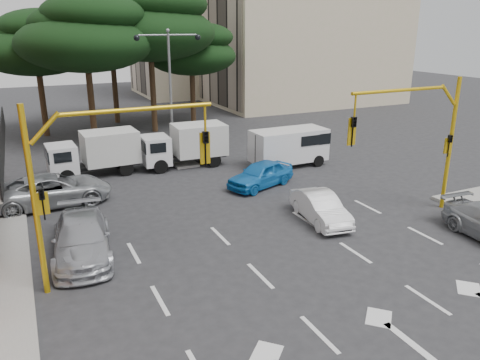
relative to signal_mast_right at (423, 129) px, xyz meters
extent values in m
plane|color=#28282B|center=(-6.80, -1.99, -3.88)|extent=(120.00, 120.00, 0.00)
cube|color=gray|center=(-6.80, 14.01, -3.81)|extent=(1.40, 6.00, 0.15)
cube|color=#C1B891|center=(13.20, 30.01, 5.12)|extent=(20.00, 12.00, 18.00)
cube|color=black|center=(3.14, 30.01, 4.62)|extent=(0.12, 11.04, 16.20)
cube|color=#C1B891|center=(6.20, 42.01, 4.12)|extent=(16.00, 12.00, 16.00)
cube|color=black|center=(-1.86, 42.01, 3.62)|extent=(0.12, 11.04, 14.20)
cylinder|color=#382616|center=(-10.80, 20.01, -1.41)|extent=(0.44, 0.44, 4.95)
ellipsoid|color=black|center=(-10.80, 20.01, 3.05)|extent=(9.15, 9.15, 3.87)
ellipsoid|color=black|center=(-10.20, 19.61, 4.92)|extent=(6.86, 6.86, 2.86)
ellipsoid|color=black|center=(-11.30, 20.31, 4.37)|extent=(6.07, 6.07, 2.64)
cylinder|color=#382616|center=(-5.80, 22.01, -1.18)|extent=(0.44, 0.44, 5.40)
ellipsoid|color=black|center=(-5.80, 22.01, 3.68)|extent=(9.98, 9.98, 4.22)
ellipsoid|color=black|center=(-5.20, 21.61, 5.72)|extent=(7.49, 7.49, 3.12)
ellipsoid|color=black|center=(-6.30, 22.31, 5.12)|extent=(6.62, 6.62, 2.88)
cylinder|color=#382616|center=(-13.80, 24.01, -1.63)|extent=(0.44, 0.44, 4.50)
ellipsoid|color=black|center=(-13.80, 24.01, 2.42)|extent=(8.32, 8.32, 3.52)
ellipsoid|color=black|center=(-13.20, 23.61, 4.12)|extent=(6.24, 6.24, 2.60)
ellipsoid|color=black|center=(-14.30, 24.31, 3.62)|extent=(5.52, 5.52, 2.40)
cylinder|color=#382616|center=(-1.80, 24.01, -1.86)|extent=(0.44, 0.44, 4.05)
ellipsoid|color=black|center=(-1.80, 24.01, 1.79)|extent=(7.49, 7.49, 3.17)
ellipsoid|color=black|center=(-1.20, 23.61, 3.32)|extent=(5.62, 5.62, 2.34)
ellipsoid|color=black|center=(-2.30, 24.31, 2.87)|extent=(4.97, 4.97, 2.16)
cylinder|color=#382616|center=(-7.80, 27.01, -1.41)|extent=(0.44, 0.44, 4.95)
ellipsoid|color=black|center=(-7.80, 27.01, 3.05)|extent=(9.15, 9.15, 3.87)
ellipsoid|color=black|center=(-7.20, 26.61, 4.92)|extent=(6.86, 6.86, 2.86)
ellipsoid|color=black|center=(-8.30, 27.31, 4.37)|extent=(6.07, 6.07, 2.64)
cylinder|color=gold|center=(1.80, 0.01, -0.88)|extent=(0.18, 0.18, 6.00)
cylinder|color=gold|center=(1.25, 0.01, 1.37)|extent=(0.95, 0.14, 0.95)
cylinder|color=gold|center=(-1.50, 0.01, 1.72)|extent=(4.80, 0.14, 0.14)
cylinder|color=gold|center=(-3.70, 0.01, 1.27)|extent=(0.08, 0.08, 0.90)
imported|color=black|center=(-3.70, 0.01, 0.22)|extent=(0.20, 0.24, 1.20)
cube|color=gold|center=(-3.70, 0.09, 0.22)|extent=(0.36, 0.06, 1.10)
imported|color=black|center=(1.58, -0.14, -0.88)|extent=(0.16, 0.20, 1.00)
cube|color=gold|center=(1.58, -0.04, -0.88)|extent=(0.35, 0.08, 0.70)
cylinder|color=gold|center=(-15.40, 0.01, -0.88)|extent=(0.18, 0.18, 6.00)
cylinder|color=gold|center=(-14.85, 0.01, 1.37)|extent=(0.95, 0.14, 0.95)
cylinder|color=gold|center=(-12.10, 0.01, 1.72)|extent=(4.80, 0.14, 0.14)
cylinder|color=gold|center=(-9.90, 0.01, 1.27)|extent=(0.08, 0.08, 0.90)
imported|color=black|center=(-9.90, 0.01, 0.22)|extent=(0.20, 0.24, 1.20)
cube|color=gold|center=(-9.90, 0.09, 0.22)|extent=(0.36, 0.06, 1.10)
imported|color=black|center=(-15.18, -0.14, -0.88)|extent=(0.16, 0.20, 1.00)
cube|color=gold|center=(-15.18, -0.04, -0.88)|extent=(0.35, 0.08, 0.70)
cylinder|color=slate|center=(-6.80, 14.01, 0.02)|extent=(0.16, 0.16, 7.50)
cylinder|color=slate|center=(-7.70, 14.01, 3.67)|extent=(1.80, 0.10, 0.10)
sphere|color=black|center=(-8.70, 14.01, 3.52)|extent=(0.36, 0.36, 0.36)
cylinder|color=slate|center=(-5.90, 14.01, 3.67)|extent=(1.80, 0.10, 0.10)
sphere|color=black|center=(-4.90, 14.01, 3.52)|extent=(0.36, 0.36, 0.36)
sphere|color=slate|center=(-6.80, 14.01, 3.92)|extent=(0.24, 0.24, 0.24)
imported|color=white|center=(-4.28, 1.08, -3.26)|extent=(1.85, 3.92, 1.24)
imported|color=blue|center=(-4.48, 6.26, -3.21)|extent=(4.26, 2.87, 1.35)
imported|color=#AEB0B6|center=(-14.02, 2.08, -3.17)|extent=(2.58, 5.13, 1.43)
imported|color=#A2A6AA|center=(-14.52, 8.11, -3.15)|extent=(5.38, 2.65, 1.47)
camera|label=1|loc=(-15.41, -14.38, 4.16)|focal=35.00mm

